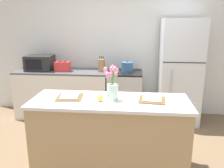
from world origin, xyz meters
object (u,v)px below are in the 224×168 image
object	(u,v)px
refrigerator	(180,72)
pear_figurine	(100,98)
stove_range	(125,95)
flower_vase	(112,87)
toaster	(63,66)
plate_setting_left	(70,97)
knife_block	(102,65)
cooking_pot	(127,67)
plate_setting_right	(152,99)
microwave	(40,63)

from	to	relation	value
refrigerator	pear_figurine	size ratio (longest dim) A/B	16.34
stove_range	flower_vase	xyz separation A→B (m)	(-0.07, -1.60, 0.60)
pear_figurine	toaster	distance (m)	1.88
flower_vase	plate_setting_left	size ratio (longest dim) A/B	1.27
knife_block	toaster	bearing A→B (deg)	-175.37
flower_vase	pear_figurine	xyz separation A→B (m)	(-0.13, -0.07, -0.10)
flower_vase	cooking_pot	xyz separation A→B (m)	(0.11, 1.64, -0.08)
cooking_pot	pear_figurine	bearing A→B (deg)	-97.84
plate_setting_left	toaster	xyz separation A→B (m)	(-0.55, 1.53, 0.06)
stove_range	refrigerator	xyz separation A→B (m)	(0.95, 0.00, 0.46)
stove_range	flower_vase	distance (m)	1.71
refrigerator	toaster	distance (m)	2.08
stove_range	knife_block	size ratio (longest dim) A/B	3.27
knife_block	refrigerator	bearing A→B (deg)	-0.88
flower_vase	cooking_pot	bearing A→B (deg)	86.33
stove_range	plate_setting_left	xyz separation A→B (m)	(-0.58, -1.57, 0.47)
pear_figurine	knife_block	bearing A→B (deg)	97.53
plate_setting_left	knife_block	xyz separation A→B (m)	(0.15, 1.59, 0.09)
flower_vase	toaster	size ratio (longest dim) A/B	1.42
flower_vase	plate_setting_left	distance (m)	0.52
stove_range	knife_block	world-z (taller)	knife_block
stove_range	flower_vase	bearing A→B (deg)	-92.55
cooking_pot	flower_vase	bearing A→B (deg)	-93.67
knife_block	plate_setting_right	bearing A→B (deg)	-63.22
cooking_pot	plate_setting_left	bearing A→B (deg)	-110.74
refrigerator	knife_block	xyz separation A→B (m)	(-1.37, 0.02, 0.09)
flower_vase	pear_figurine	bearing A→B (deg)	-151.39
plate_setting_left	cooking_pot	distance (m)	1.73
stove_range	cooking_pot	size ratio (longest dim) A/B	4.04
plate_setting_left	knife_block	bearing A→B (deg)	84.56
stove_range	refrigerator	distance (m)	1.06
plate_setting_right	microwave	world-z (taller)	microwave
plate_setting_left	stove_range	bearing A→B (deg)	69.80
flower_vase	cooking_pot	world-z (taller)	flower_vase
refrigerator	pear_figurine	distance (m)	2.03
refrigerator	pear_figurine	bearing A→B (deg)	-124.60
flower_vase	toaster	bearing A→B (deg)	124.01
refrigerator	toaster	world-z (taller)	refrigerator
flower_vase	microwave	size ratio (longest dim) A/B	0.83
plate_setting_right	cooking_pot	world-z (taller)	cooking_pot
stove_range	flower_vase	size ratio (longest dim) A/B	2.21
toaster	knife_block	xyz separation A→B (m)	(0.70, 0.06, 0.03)
plate_setting_left	knife_block	size ratio (longest dim) A/B	1.16
plate_setting_right	knife_block	bearing A→B (deg)	116.78
pear_figurine	flower_vase	bearing A→B (deg)	28.61
flower_vase	toaster	xyz separation A→B (m)	(-1.05, 1.56, -0.08)
toaster	flower_vase	bearing A→B (deg)	-55.99
refrigerator	plate_setting_right	world-z (taller)	refrigerator
refrigerator	knife_block	world-z (taller)	refrigerator
knife_block	flower_vase	bearing A→B (deg)	-77.67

